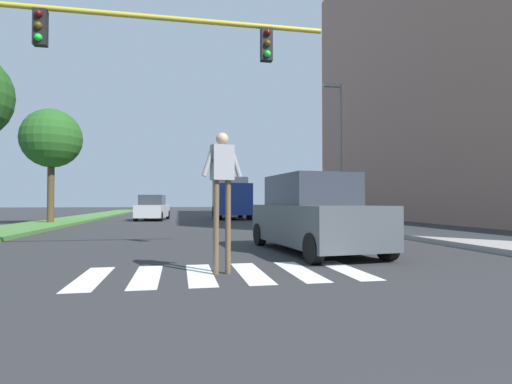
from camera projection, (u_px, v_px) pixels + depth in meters
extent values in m
plane|color=#2D2D30|center=(190.00, 219.00, 28.81)|extent=(140.00, 140.00, 0.00)
cube|color=silver|center=(91.00, 278.00, 6.64)|extent=(0.45, 2.20, 0.01)
cube|color=silver|center=(147.00, 276.00, 6.81)|extent=(0.45, 2.20, 0.01)
cube|color=silver|center=(200.00, 274.00, 6.98)|extent=(0.45, 2.20, 0.01)
cube|color=silver|center=(251.00, 273.00, 7.15)|extent=(0.45, 2.20, 0.01)
cube|color=silver|center=(299.00, 271.00, 7.32)|extent=(0.45, 2.20, 0.01)
cube|color=silver|center=(346.00, 269.00, 7.49)|extent=(0.45, 2.20, 0.01)
cube|color=#477A38|center=(67.00, 221.00, 25.38)|extent=(2.86, 64.00, 0.15)
cylinder|color=#4C3823|center=(51.00, 189.00, 22.05)|extent=(0.36, 0.36, 3.66)
sphere|color=#23561E|center=(51.00, 138.00, 22.12)|extent=(3.23, 3.23, 3.23)
cube|color=#9E9991|center=(309.00, 219.00, 28.41)|extent=(3.00, 64.00, 0.15)
cylinder|color=gold|center=(128.00, 15.00, 9.18)|extent=(9.27, 0.12, 0.12)
cube|color=black|center=(40.00, 28.00, 8.82)|extent=(0.28, 0.20, 0.80)
sphere|color=#4C0C0C|center=(39.00, 14.00, 8.71)|extent=(0.16, 0.16, 0.16)
sphere|color=#4C380F|center=(38.00, 25.00, 8.70)|extent=(0.16, 0.16, 0.16)
sphere|color=#19D833|center=(38.00, 37.00, 8.69)|extent=(0.16, 0.16, 0.16)
cube|color=black|center=(266.00, 45.00, 9.78)|extent=(0.28, 0.20, 0.80)
sphere|color=#4C0C0C|center=(267.00, 32.00, 9.67)|extent=(0.16, 0.16, 0.16)
sphere|color=#4C380F|center=(267.00, 43.00, 9.67)|extent=(0.16, 0.16, 0.16)
sphere|color=#19D833|center=(268.00, 54.00, 9.66)|extent=(0.16, 0.16, 0.16)
cylinder|color=slate|center=(341.00, 153.00, 21.61)|extent=(0.14, 0.14, 7.50)
cube|color=gray|center=(331.00, 85.00, 21.60)|extent=(0.90, 0.24, 0.16)
cylinder|color=brown|center=(228.00, 227.00, 7.08)|extent=(0.12, 0.12, 1.65)
cylinder|color=brown|center=(216.00, 227.00, 6.99)|extent=(0.12, 0.12, 1.65)
cube|color=gray|center=(222.00, 163.00, 7.06)|extent=(0.42, 0.32, 0.62)
cylinder|color=gray|center=(235.00, 161.00, 7.16)|extent=(0.28, 0.15, 0.58)
cylinder|color=gray|center=(209.00, 160.00, 6.97)|extent=(0.28, 0.15, 0.58)
sphere|color=tan|center=(222.00, 139.00, 7.07)|extent=(0.26, 0.26, 0.22)
cube|color=#474C51|center=(314.00, 224.00, 10.17)|extent=(2.34, 4.76, 0.96)
cube|color=#2D333D|center=(310.00, 190.00, 10.41)|extent=(1.91, 2.68, 0.79)
cylinder|color=black|center=(387.00, 246.00, 8.63)|extent=(0.28, 0.66, 0.64)
cylinder|color=black|center=(313.00, 248.00, 8.14)|extent=(0.28, 0.66, 0.64)
cylinder|color=black|center=(314.00, 233.00, 12.18)|extent=(0.28, 0.66, 0.64)
cylinder|color=black|center=(260.00, 234.00, 11.68)|extent=(0.28, 0.66, 0.64)
cube|color=#B7B7BC|center=(153.00, 211.00, 27.71)|extent=(2.20, 4.55, 0.83)
cube|color=#2D333D|center=(152.00, 200.00, 27.51)|extent=(1.74, 2.13, 0.68)
cylinder|color=black|center=(146.00, 215.00, 29.37)|extent=(0.29, 0.66, 0.64)
cylinder|color=black|center=(168.00, 215.00, 29.51)|extent=(0.29, 0.66, 0.64)
cylinder|color=black|center=(136.00, 216.00, 25.90)|extent=(0.29, 0.66, 0.64)
cylinder|color=black|center=(161.00, 216.00, 26.03)|extent=(0.29, 0.66, 0.64)
cube|color=navy|center=(235.00, 199.00, 28.18)|extent=(2.30, 2.00, 2.20)
cube|color=beige|center=(229.00, 196.00, 31.23)|extent=(2.30, 4.20, 2.70)
cylinder|color=black|center=(249.00, 213.00, 28.35)|extent=(0.30, 0.90, 0.90)
cylinder|color=black|center=(220.00, 214.00, 27.95)|extent=(0.30, 0.90, 0.90)
cylinder|color=black|center=(240.00, 212.00, 32.42)|extent=(0.30, 0.90, 0.90)
cylinder|color=black|center=(214.00, 212.00, 32.03)|extent=(0.30, 0.90, 0.90)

